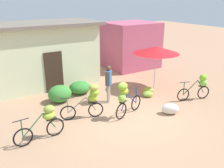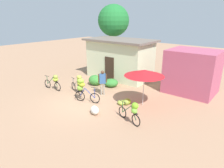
{
  "view_description": "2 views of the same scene",
  "coord_description": "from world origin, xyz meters",
  "px_view_note": "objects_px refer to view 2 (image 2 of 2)",
  "views": [
    {
      "loc": [
        -5.2,
        -6.89,
        4.49
      ],
      "look_at": [
        -0.06,
        1.27,
        1.03
      ],
      "focal_mm": 39.09,
      "sensor_mm": 36.0,
      "label": 1
    },
    {
      "loc": [
        8.44,
        -7.56,
        5.05
      ],
      "look_at": [
        1.08,
        1.5,
        1.06
      ],
      "focal_mm": 31.82,
      "sensor_mm": 36.0,
      "label": 2
    }
  ],
  "objects_px": {
    "bicycle_leftmost": "(54,81)",
    "person_vendor": "(103,80)",
    "banana_pile_on_ground": "(124,102)",
    "produce_sack": "(95,110)",
    "shop_pink": "(192,72)",
    "building_low": "(120,59)",
    "tree_behind_building": "(114,21)",
    "bicycle_by_shop": "(132,111)",
    "bicycle_center_loaded": "(83,88)",
    "bicycle_near_pile": "(78,83)",
    "market_umbrella": "(144,73)"
  },
  "relations": [
    {
      "from": "bicycle_center_loaded",
      "to": "bicycle_by_shop",
      "type": "bearing_deg",
      "value": -5.48
    },
    {
      "from": "building_low",
      "to": "tree_behind_building",
      "type": "height_order",
      "value": "tree_behind_building"
    },
    {
      "from": "building_low",
      "to": "market_umbrella",
      "type": "height_order",
      "value": "building_low"
    },
    {
      "from": "banana_pile_on_ground",
      "to": "person_vendor",
      "type": "bearing_deg",
      "value": 170.57
    },
    {
      "from": "bicycle_leftmost",
      "to": "bicycle_near_pile",
      "type": "bearing_deg",
      "value": 16.24
    },
    {
      "from": "building_low",
      "to": "bicycle_by_shop",
      "type": "relative_size",
      "value": 3.55
    },
    {
      "from": "person_vendor",
      "to": "building_low",
      "type": "bearing_deg",
      "value": 111.55
    },
    {
      "from": "bicycle_by_shop",
      "to": "produce_sack",
      "type": "xyz_separation_m",
      "value": [
        -2.16,
        -0.4,
        -0.47
      ]
    },
    {
      "from": "market_umbrella",
      "to": "person_vendor",
      "type": "distance_m",
      "value": 3.12
    },
    {
      "from": "shop_pink",
      "to": "person_vendor",
      "type": "xyz_separation_m",
      "value": [
        -4.38,
        -4.34,
        -0.43
      ]
    },
    {
      "from": "produce_sack",
      "to": "shop_pink",
      "type": "bearing_deg",
      "value": 66.67
    },
    {
      "from": "shop_pink",
      "to": "person_vendor",
      "type": "distance_m",
      "value": 6.17
    },
    {
      "from": "building_low",
      "to": "tree_behind_building",
      "type": "xyz_separation_m",
      "value": [
        -2.86,
        2.72,
        2.98
      ]
    },
    {
      "from": "shop_pink",
      "to": "banana_pile_on_ground",
      "type": "relative_size",
      "value": 3.73
    },
    {
      "from": "bicycle_leftmost",
      "to": "person_vendor",
      "type": "relative_size",
      "value": 1.01
    },
    {
      "from": "shop_pink",
      "to": "building_low",
      "type": "bearing_deg",
      "value": -176.46
    },
    {
      "from": "building_low",
      "to": "banana_pile_on_ground",
      "type": "distance_m",
      "value": 5.81
    },
    {
      "from": "bicycle_by_shop",
      "to": "produce_sack",
      "type": "distance_m",
      "value": 2.25
    },
    {
      "from": "market_umbrella",
      "to": "bicycle_by_shop",
      "type": "bearing_deg",
      "value": -72.41
    },
    {
      "from": "bicycle_by_shop",
      "to": "person_vendor",
      "type": "xyz_separation_m",
      "value": [
        -3.66,
        1.94,
        0.36
      ]
    },
    {
      "from": "produce_sack",
      "to": "bicycle_leftmost",
      "type": "bearing_deg",
      "value": 169.62
    },
    {
      "from": "bicycle_by_shop",
      "to": "produce_sack",
      "type": "relative_size",
      "value": 2.31
    },
    {
      "from": "tree_behind_building",
      "to": "shop_pink",
      "type": "bearing_deg",
      "value": -14.95
    },
    {
      "from": "shop_pink",
      "to": "tree_behind_building",
      "type": "xyz_separation_m",
      "value": [
        -8.8,
        2.35,
        3.17
      ]
    },
    {
      "from": "market_umbrella",
      "to": "banana_pile_on_ground",
      "type": "distance_m",
      "value": 2.16
    },
    {
      "from": "banana_pile_on_ground",
      "to": "produce_sack",
      "type": "relative_size",
      "value": 1.23
    },
    {
      "from": "bicycle_near_pile",
      "to": "banana_pile_on_ground",
      "type": "xyz_separation_m",
      "value": [
        3.42,
        0.56,
        -0.66
      ]
    },
    {
      "from": "bicycle_near_pile",
      "to": "produce_sack",
      "type": "height_order",
      "value": "bicycle_near_pile"
    },
    {
      "from": "building_low",
      "to": "shop_pink",
      "type": "bearing_deg",
      "value": 3.54
    },
    {
      "from": "shop_pink",
      "to": "bicycle_leftmost",
      "type": "height_order",
      "value": "shop_pink"
    },
    {
      "from": "tree_behind_building",
      "to": "market_umbrella",
      "type": "height_order",
      "value": "tree_behind_building"
    },
    {
      "from": "building_low",
      "to": "bicycle_center_loaded",
      "type": "xyz_separation_m",
      "value": [
        1.34,
        -5.54,
        -0.78
      ]
    },
    {
      "from": "bicycle_center_loaded",
      "to": "bicycle_by_shop",
      "type": "xyz_separation_m",
      "value": [
        3.88,
        -0.37,
        -0.2
      ]
    },
    {
      "from": "bicycle_center_loaded",
      "to": "banana_pile_on_ground",
      "type": "height_order",
      "value": "bicycle_center_loaded"
    },
    {
      "from": "bicycle_near_pile",
      "to": "bicycle_center_loaded",
      "type": "bearing_deg",
      "value": -30.28
    },
    {
      "from": "bicycle_near_pile",
      "to": "person_vendor",
      "type": "relative_size",
      "value": 0.96
    },
    {
      "from": "person_vendor",
      "to": "bicycle_near_pile",
      "type": "bearing_deg",
      "value": -147.11
    },
    {
      "from": "building_low",
      "to": "bicycle_leftmost",
      "type": "distance_m",
      "value": 5.79
    },
    {
      "from": "person_vendor",
      "to": "banana_pile_on_ground",
      "type": "bearing_deg",
      "value": -9.43
    },
    {
      "from": "banana_pile_on_ground",
      "to": "building_low",
      "type": "bearing_deg",
      "value": 129.93
    },
    {
      "from": "bicycle_by_shop",
      "to": "building_low",
      "type": "bearing_deg",
      "value": 131.45
    },
    {
      "from": "tree_behind_building",
      "to": "banana_pile_on_ground",
      "type": "bearing_deg",
      "value": -47.38
    },
    {
      "from": "building_low",
      "to": "person_vendor",
      "type": "xyz_separation_m",
      "value": [
        1.57,
        -3.97,
        -0.61
      ]
    },
    {
      "from": "bicycle_leftmost",
      "to": "bicycle_center_loaded",
      "type": "relative_size",
      "value": 1.07
    },
    {
      "from": "bicycle_near_pile",
      "to": "produce_sack",
      "type": "xyz_separation_m",
      "value": [
        2.88,
        -1.45,
        -0.6
      ]
    },
    {
      "from": "building_low",
      "to": "tree_behind_building",
      "type": "relative_size",
      "value": 0.93
    },
    {
      "from": "market_umbrella",
      "to": "produce_sack",
      "type": "xyz_separation_m",
      "value": [
        -1.45,
        -2.62,
        -1.79
      ]
    },
    {
      "from": "tree_behind_building",
      "to": "market_umbrella",
      "type": "bearing_deg",
      "value": -40.97
    },
    {
      "from": "market_umbrella",
      "to": "bicycle_by_shop",
      "type": "relative_size",
      "value": 1.42
    },
    {
      "from": "banana_pile_on_ground",
      "to": "produce_sack",
      "type": "distance_m",
      "value": 2.08
    }
  ]
}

